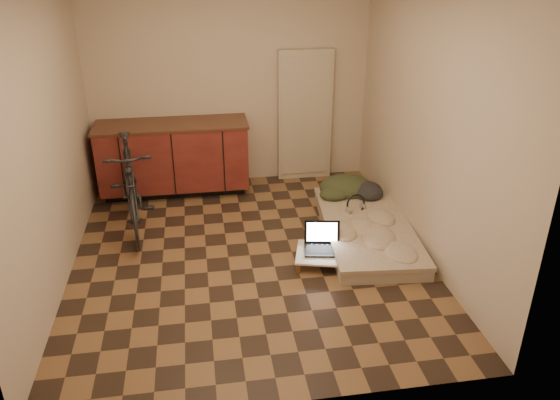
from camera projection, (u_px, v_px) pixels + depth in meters
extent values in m
cube|color=brown|center=(250.00, 255.00, 5.57)|extent=(3.50, 4.00, 0.00)
cube|color=beige|center=(230.00, 83.00, 6.79)|extent=(3.50, 0.00, 2.60)
cube|color=beige|center=(281.00, 241.00, 3.23)|extent=(3.50, 0.00, 2.60)
cube|color=beige|center=(47.00, 144.00, 4.76)|extent=(0.00, 4.00, 2.60)
cube|color=beige|center=(427.00, 125.00, 5.26)|extent=(0.00, 4.00, 2.60)
cube|color=black|center=(177.00, 187.00, 6.99)|extent=(1.70, 0.48, 0.10)
cube|color=#5A1C19|center=(174.00, 156.00, 6.77)|extent=(1.80, 0.60, 0.78)
cube|color=#4E2B1C|center=(171.00, 124.00, 6.59)|extent=(1.84, 0.62, 0.03)
cube|color=#C3B49A|center=(305.00, 116.00, 7.07)|extent=(0.70, 0.10, 1.70)
imported|color=black|center=(130.00, 180.00, 5.91)|extent=(0.72, 1.77, 1.11)
cube|color=#AD9F8A|center=(366.00, 231.00, 5.92)|extent=(1.05, 1.94, 0.12)
cube|color=beige|center=(367.00, 224.00, 5.88)|extent=(1.07, 1.96, 0.04)
cube|color=brown|center=(298.00, 268.00, 5.26)|extent=(0.05, 0.05, 0.10)
cube|color=brown|center=(301.00, 247.00, 5.63)|extent=(0.05, 0.05, 0.10)
cube|color=brown|center=(367.00, 272.00, 5.20)|extent=(0.05, 0.05, 0.10)
cube|color=brown|center=(365.00, 250.00, 5.56)|extent=(0.05, 0.05, 0.10)
cube|color=white|center=(333.00, 254.00, 5.39)|extent=(0.82, 0.64, 0.02)
cube|color=black|center=(322.00, 250.00, 5.41)|extent=(0.40, 0.31, 0.02)
cube|color=black|center=(322.00, 232.00, 5.50)|extent=(0.36, 0.13, 0.23)
cube|color=white|center=(322.00, 232.00, 5.50)|extent=(0.31, 0.10, 0.19)
ellipsoid|color=silver|center=(359.00, 255.00, 5.31)|extent=(0.08, 0.12, 0.04)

